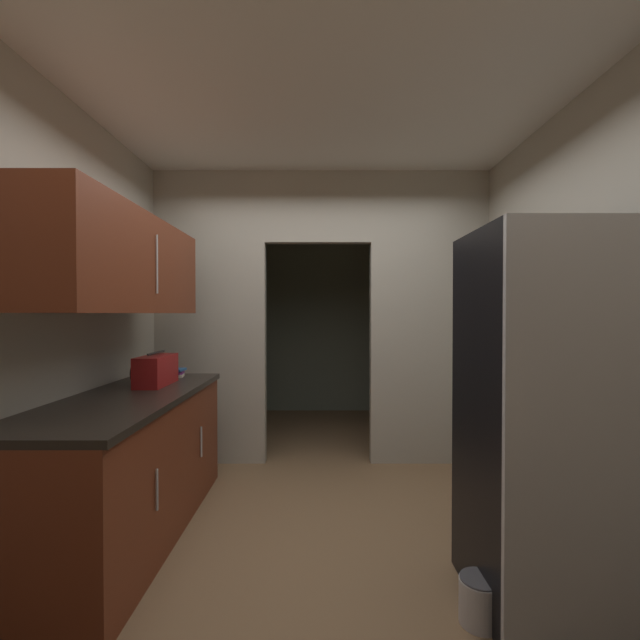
% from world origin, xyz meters
% --- Properties ---
extents(ground, '(20.00, 20.00, 0.00)m').
position_xyz_m(ground, '(0.00, 0.00, 0.00)').
color(ground, brown).
extents(kitchen_overhead_slab, '(3.51, 7.05, 0.06)m').
position_xyz_m(kitchen_overhead_slab, '(0.00, 0.46, 2.76)').
color(kitchen_overhead_slab, silver).
extents(kitchen_partition, '(3.11, 0.12, 2.73)m').
position_xyz_m(kitchen_partition, '(0.01, 1.53, 1.47)').
color(kitchen_partition, '#ADA899').
rests_on(kitchen_partition, ground).
extents(adjoining_room_shell, '(3.11, 2.25, 2.73)m').
position_xyz_m(adjoining_room_shell, '(0.00, 3.08, 1.37)').
color(adjoining_room_shell, gray).
rests_on(adjoining_room_shell, ground).
extents(refrigerator, '(0.86, 0.72, 1.80)m').
position_xyz_m(refrigerator, '(1.16, -0.47, 0.90)').
color(refrigerator, black).
rests_on(refrigerator, ground).
extents(lower_cabinet_run, '(0.69, 1.94, 0.89)m').
position_xyz_m(lower_cabinet_run, '(-1.21, 0.16, 0.45)').
color(lower_cabinet_run, maroon).
rests_on(lower_cabinet_run, ground).
extents(upper_cabinet_counterside, '(0.36, 1.75, 0.61)m').
position_xyz_m(upper_cabinet_counterside, '(-1.21, 0.16, 1.71)').
color(upper_cabinet_counterside, maroon).
extents(boombox, '(0.19, 0.43, 0.24)m').
position_xyz_m(boombox, '(-1.19, 0.53, 1.00)').
color(boombox, maroon).
rests_on(boombox, lower_cabinet_run).
extents(book_stack, '(0.12, 0.15, 0.07)m').
position_xyz_m(book_stack, '(-1.16, 0.93, 0.93)').
color(book_stack, beige).
rests_on(book_stack, lower_cabinet_run).
extents(paint_can, '(0.19, 0.19, 0.21)m').
position_xyz_m(paint_can, '(0.71, -0.61, 0.10)').
color(paint_can, silver).
rests_on(paint_can, ground).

